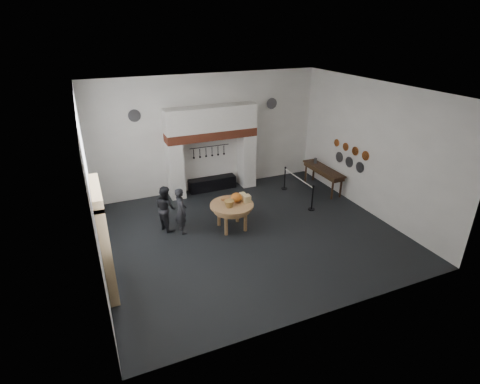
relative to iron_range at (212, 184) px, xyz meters
name	(u,v)px	position (x,y,z in m)	size (l,w,h in m)	color
floor	(250,233)	(0.00, -3.72, -0.25)	(9.00, 8.00, 0.02)	black
ceiling	(252,90)	(0.00, -3.72, 4.25)	(9.00, 8.00, 0.02)	silver
wall_back	(208,134)	(0.00, 0.28, 2.00)	(9.00, 0.02, 4.50)	white
wall_front	(332,231)	(0.00, -7.72, 2.00)	(9.00, 0.02, 4.50)	white
wall_left	(91,192)	(-4.50, -3.72, 2.00)	(0.02, 8.00, 4.50)	white
wall_right	(372,149)	(4.50, -3.72, 2.00)	(0.02, 8.00, 4.50)	white
chimney_pier_left	(175,170)	(-1.48, -0.07, 0.82)	(0.55, 0.70, 2.15)	silver
chimney_pier_right	(247,160)	(1.48, -0.07, 0.82)	(0.55, 0.70, 2.15)	silver
hearth_brick_band	(211,134)	(0.00, -0.07, 2.06)	(3.50, 0.72, 0.32)	#9E442B
chimney_hood	(211,118)	(0.00, -0.07, 2.67)	(3.50, 0.70, 0.90)	silver
iron_range	(212,184)	(0.00, 0.00, 0.00)	(1.90, 0.45, 0.50)	black
utensil_rail	(209,146)	(0.00, 0.20, 1.50)	(0.02, 0.02, 1.60)	black
door_recess	(101,245)	(-4.47, -4.72, 1.00)	(0.04, 1.10, 2.50)	black
door_jamb_near	(107,258)	(-4.38, -5.42, 1.05)	(0.22, 0.30, 2.60)	tan
door_jamb_far	(102,229)	(-4.38, -4.02, 1.05)	(0.22, 0.30, 2.60)	tan
door_lintel	(96,192)	(-4.38, -4.72, 2.40)	(0.22, 1.70, 0.30)	tan
wall_plaque	(95,202)	(-4.45, -2.92, 1.35)	(0.05, 0.34, 0.44)	gold
work_table	(232,205)	(-0.43, -3.19, 0.59)	(1.41, 1.41, 0.07)	tan
pumpkin	(236,197)	(-0.23, -3.09, 0.78)	(0.36, 0.36, 0.31)	#D65C1E
cheese_block_big	(247,199)	(0.07, -3.24, 0.74)	(0.22, 0.22, 0.24)	#E5C989
cheese_block_small	(242,196)	(0.05, -2.94, 0.72)	(0.18, 0.18, 0.20)	#F0DA8F
wicker_basket	(229,204)	(-0.58, -3.34, 0.73)	(0.32, 0.32, 0.22)	#A3723B
bread_loaf	(225,198)	(-0.53, -2.84, 0.69)	(0.31, 0.18, 0.13)	olive
visitor_near	(181,211)	(-2.00, -2.81, 0.52)	(0.56, 0.37, 1.54)	black
visitor_far	(166,208)	(-2.40, -2.41, 0.50)	(0.73, 0.57, 1.51)	black
side_table	(324,169)	(4.10, -1.69, 0.62)	(0.55, 2.20, 0.06)	#362313
pewter_jug	(315,161)	(4.10, -1.09, 0.76)	(0.12, 0.12, 0.22)	#55555A
copper_pan_a	(366,156)	(4.46, -3.52, 1.70)	(0.34, 0.34, 0.03)	#C6662D
copper_pan_b	(355,151)	(4.46, -2.97, 1.70)	(0.32, 0.32, 0.03)	#C6662D
copper_pan_c	(346,147)	(4.46, -2.42, 1.70)	(0.30, 0.30, 0.03)	#C6662D
copper_pan_d	(337,143)	(4.46, -1.87, 1.70)	(0.28, 0.28, 0.03)	#C6662D
pewter_plate_left	(360,167)	(4.46, -3.32, 1.20)	(0.40, 0.40, 0.03)	#4C4C51
pewter_plate_mid	(349,162)	(4.46, -2.72, 1.20)	(0.40, 0.40, 0.03)	#4C4C51
pewter_plate_right	(339,157)	(4.46, -2.12, 1.20)	(0.40, 0.40, 0.03)	#4C4C51
pewter_plate_back_left	(134,116)	(-2.70, 0.24, 2.95)	(0.44, 0.44, 0.03)	#4C4C51
pewter_plate_back_right	(272,103)	(2.70, 0.24, 2.95)	(0.44, 0.44, 0.03)	#4C4C51
barrier_post_near	(312,198)	(2.71, -3.10, 0.20)	(0.05, 0.05, 0.90)	black
barrier_post_far	(285,179)	(2.71, -1.10, 0.20)	(0.05, 0.05, 0.90)	black
barrier_rope	(298,178)	(2.71, -2.10, 0.60)	(0.04, 0.04, 2.00)	silver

